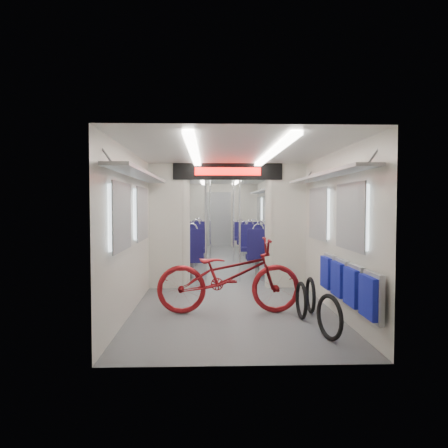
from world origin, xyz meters
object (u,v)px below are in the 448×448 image
object	(u,v)px
bike_hoop_b	(301,302)
seat_bay_near_left	(184,247)
seat_bay_near_right	(263,246)
bike_hoop_a	(329,319)
bicycle	(229,276)
stanchion_far_left	(210,219)
stanchion_far_right	(234,219)
seat_bay_far_right	(249,237)
bike_hoop_c	(310,297)
flip_bench	(346,283)
stanchion_near_left	(206,224)
seat_bay_far_left	(190,237)
stanchion_near_right	(240,224)

from	to	relation	value
bike_hoop_b	seat_bay_near_left	world-z (taller)	seat_bay_near_left
seat_bay_near_right	bike_hoop_a	bearing A→B (deg)	-89.02
bicycle	stanchion_far_left	bearing A→B (deg)	1.50
seat_bay_near_left	stanchion_far_right	world-z (taller)	stanchion_far_right
bicycle	seat_bay_far_right	bearing A→B (deg)	-8.49
bike_hoop_c	seat_bay_near_left	bearing A→B (deg)	117.41
bike_hoop_b	seat_bay_near_right	xyz separation A→B (m)	(0.03, 4.51, 0.33)
bicycle	bike_hoop_b	distance (m)	1.08
bike_hoop_a	seat_bay_near_left	bearing A→B (deg)	110.82
flip_bench	bike_hoop_c	xyz separation A→B (m)	(-0.26, 0.81, -0.35)
bicycle	bike_hoop_b	bearing A→B (deg)	-112.17
bike_hoop_a	seat_bay_near_right	size ratio (longest dim) A/B	0.24
bicycle	stanchion_far_right	bearing A→B (deg)	-4.94
bicycle	bike_hoop_b	xyz separation A→B (m)	(0.96, -0.37, -0.31)
stanchion_near_left	stanchion_far_left	xyz separation A→B (m)	(0.09, 3.05, 0.00)
seat_bay_far_left	bike_hoop_c	bearing A→B (deg)	-74.38
flip_bench	seat_bay_near_left	xyz separation A→B (m)	(-2.29, 4.73, -0.01)
seat_bay_far_right	seat_bay_far_left	bearing A→B (deg)	-166.15
stanchion_near_right	bike_hoop_c	bearing A→B (deg)	-72.14
seat_bay_far_right	stanchion_near_left	bearing A→B (deg)	-105.04
flip_bench	bike_hoop_a	distance (m)	0.64
seat_bay_near_left	seat_bay_far_right	bearing A→B (deg)	63.88
bike_hoop_c	stanchion_near_right	world-z (taller)	stanchion_near_right
seat_bay_near_right	seat_bay_far_right	bearing A→B (deg)	90.00
bicycle	bike_hoop_a	distance (m)	1.72
seat_bay_far_right	seat_bay_near_left	bearing A→B (deg)	-116.12
flip_bench	stanchion_far_right	world-z (taller)	stanchion_far_right
seat_bay_far_right	stanchion_near_right	xyz separation A→B (m)	(-0.67, -5.16, 0.62)
seat_bay_near_left	seat_bay_near_right	distance (m)	1.89
seat_bay_near_left	stanchion_near_left	world-z (taller)	stanchion_near_left
flip_bench	stanchion_far_right	xyz separation A→B (m)	(-1.04, 6.39, 0.57)
seat_bay_near_left	bike_hoop_c	bearing A→B (deg)	-62.59
seat_bay_far_left	stanchion_far_right	size ratio (longest dim) A/B	0.90
bike_hoop_b	stanchion_far_right	xyz separation A→B (m)	(-0.59, 5.89, 0.92)
seat_bay_far_left	stanchion_near_left	world-z (taller)	stanchion_near_left
stanchion_near_left	stanchion_far_left	bearing A→B (deg)	88.24
stanchion_far_left	stanchion_far_right	world-z (taller)	same
bike_hoop_c	seat_bay_near_right	xyz separation A→B (m)	(-0.16, 4.19, 0.33)
bike_hoop_c	stanchion_near_left	world-z (taller)	stanchion_near_left
bicycle	seat_bay_near_left	world-z (taller)	seat_bay_near_left
stanchion_near_left	stanchion_near_right	world-z (taller)	same
seat_bay_near_right	stanchion_near_left	size ratio (longest dim) A/B	0.97
flip_bench	seat_bay_near_left	distance (m)	5.26
bicycle	stanchion_far_right	size ratio (longest dim) A/B	0.89
bike_hoop_a	stanchion_far_right	bearing A→B (deg)	96.02
bike_hoop_b	stanchion_near_left	xyz separation A→B (m)	(-1.32, 3.03, 0.92)
bike_hoop_b	seat_bay_near_right	bearing A→B (deg)	89.58
stanchion_near_left	stanchion_far_left	world-z (taller)	same
bicycle	seat_bay_near_right	bearing A→B (deg)	-14.65
bicycle	seat_bay_near_right	distance (m)	4.25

